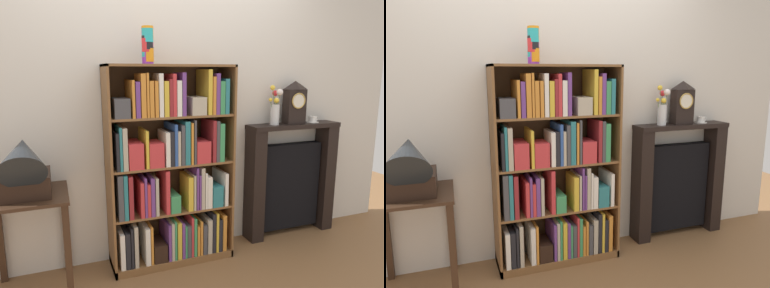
% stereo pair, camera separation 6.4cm
% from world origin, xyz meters
% --- Properties ---
extents(ground_plane, '(7.51, 6.40, 0.02)m').
position_xyz_m(ground_plane, '(0.00, 0.00, -0.01)').
color(ground_plane, brown).
extents(wall_back, '(4.51, 0.08, 2.60)m').
position_xyz_m(wall_back, '(0.09, 0.32, 1.30)').
color(wall_back, silver).
rests_on(wall_back, ground).
extents(bookshelf, '(0.98, 0.33, 1.58)m').
position_xyz_m(bookshelf, '(0.01, 0.11, 0.73)').
color(bookshelf, brown).
rests_on(bookshelf, ground).
extents(cup_stack, '(0.09, 0.09, 0.27)m').
position_xyz_m(cup_stack, '(-0.16, 0.12, 1.71)').
color(cup_stack, purple).
rests_on(cup_stack, bookshelf).
extents(side_table_left, '(0.51, 0.51, 0.72)m').
position_xyz_m(side_table_left, '(-1.04, 0.03, 0.53)').
color(side_table_left, '#382316').
rests_on(side_table_left, ground).
extents(gramophone, '(0.30, 0.49, 0.50)m').
position_xyz_m(gramophone, '(-1.04, -0.04, 0.93)').
color(gramophone, black).
rests_on(gramophone, side_table_left).
extents(fireplace_mantel, '(0.90, 0.20, 1.06)m').
position_xyz_m(fireplace_mantel, '(1.21, 0.20, 0.52)').
color(fireplace_mantel, black).
rests_on(fireplace_mantel, ground).
extents(mantel_clock, '(0.19, 0.12, 0.38)m').
position_xyz_m(mantel_clock, '(1.20, 0.18, 1.26)').
color(mantel_clock, black).
rests_on(mantel_clock, fireplace_mantel).
extents(flower_vase, '(0.11, 0.13, 0.35)m').
position_xyz_m(flower_vase, '(0.99, 0.18, 1.21)').
color(flower_vase, silver).
rests_on(flower_vase, fireplace_mantel).
extents(teacup_with_saucer, '(0.12, 0.11, 0.06)m').
position_xyz_m(teacup_with_saucer, '(1.41, 0.18, 1.09)').
color(teacup_with_saucer, white).
rests_on(teacup_with_saucer, fireplace_mantel).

